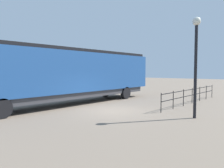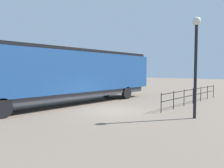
{
  "view_description": "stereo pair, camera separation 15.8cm",
  "coord_description": "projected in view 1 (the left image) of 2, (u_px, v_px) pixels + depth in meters",
  "views": [
    {
      "loc": [
        9.18,
        -10.81,
        2.57
      ],
      "look_at": [
        0.24,
        -0.29,
        1.74
      ],
      "focal_mm": 35.73,
      "sensor_mm": 36.0,
      "label": 1
    },
    {
      "loc": [
        9.3,
        -10.71,
        2.57
      ],
      "look_at": [
        0.24,
        -0.29,
        1.74
      ],
      "focal_mm": 35.73,
      "sensor_mm": 36.0,
      "label": 2
    }
  ],
  "objects": [
    {
      "name": "ground_plane",
      "position": [
        112.0,
        111.0,
        14.31
      ],
      "size": [
        120.0,
        120.0,
        0.0
      ],
      "primitive_type": "plane",
      "color": "#756656"
    },
    {
      "name": "platform_fence",
      "position": [
        192.0,
        94.0,
        17.42
      ],
      "size": [
        0.05,
        10.22,
        1.21
      ],
      "color": "black",
      "rests_on": "ground_plane"
    },
    {
      "name": "locomotive",
      "position": [
        74.0,
        73.0,
        17.16
      ],
      "size": [
        2.84,
        17.22,
        4.19
      ],
      "color": "navy",
      "rests_on": "ground_plane"
    },
    {
      "name": "lamp_post",
      "position": [
        196.0,
        52.0,
        11.85
      ],
      "size": [
        0.44,
        0.44,
        5.39
      ],
      "color": "black",
      "rests_on": "ground_plane"
    }
  ]
}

